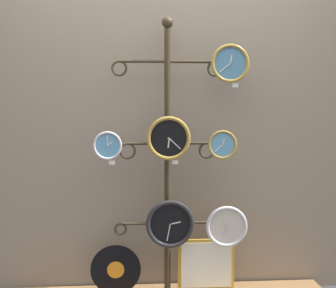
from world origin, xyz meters
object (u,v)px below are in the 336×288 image
object	(u,v)px
vinyl_record	(116,270)
display_stand	(167,188)
clock_middle_right	(222,145)
clock_bottom_right	(227,226)
clock_middle_center	(169,138)
clock_middle_left	(108,146)
clock_bottom_center	(170,224)
picture_frame	(206,265)
clock_top_right	(230,63)

from	to	relation	value
vinyl_record	display_stand	bearing A→B (deg)	7.62
clock_middle_right	clock_bottom_right	distance (m)	0.56
clock_middle_center	clock_bottom_right	world-z (taller)	clock_middle_center
clock_middle_left	clock_bottom_center	world-z (taller)	clock_middle_left
clock_middle_left	picture_frame	size ratio (longest dim) A/B	0.48
clock_bottom_center	picture_frame	world-z (taller)	clock_bottom_center
display_stand	clock_top_right	world-z (taller)	display_stand
display_stand	clock_middle_center	distance (m)	0.37
clock_middle_left	clock_bottom_right	world-z (taller)	clock_middle_left
clock_middle_center	clock_bottom_right	xyz separation A→B (m)	(0.39, -0.01, -0.60)
clock_top_right	clock_bottom_right	xyz separation A→B (m)	(-0.02, -0.03, -1.10)
clock_middle_right	vinyl_record	world-z (taller)	clock_middle_right
vinyl_record	clock_bottom_right	bearing A→B (deg)	-5.00
display_stand	clock_top_right	distance (m)	0.94
clock_middle_left	clock_middle_center	world-z (taller)	clock_middle_center
clock_bottom_center	clock_bottom_right	bearing A→B (deg)	-2.42
clock_middle_left	clock_middle_center	xyz separation A→B (m)	(0.41, -0.02, 0.05)
clock_top_right	picture_frame	bearing A→B (deg)	152.81
clock_bottom_center	clock_middle_right	bearing A→B (deg)	2.09
clock_top_right	vinyl_record	size ratio (longest dim) A/B	0.75
clock_middle_right	clock_bottom_center	distance (m)	0.64
display_stand	picture_frame	bearing A→B (deg)	-3.39
vinyl_record	clock_middle_right	bearing A→B (deg)	-2.91
display_stand	clock_middle_right	world-z (taller)	display_stand
clock_top_right	picture_frame	size ratio (longest dim) A/B	0.65
clock_middle_center	clock_middle_right	bearing A→B (deg)	3.40
picture_frame	clock_top_right	bearing A→B (deg)	-27.19
clock_bottom_right	picture_frame	bearing A→B (deg)	141.41
clock_bottom_right	clock_bottom_center	bearing A→B (deg)	177.58
vinyl_record	picture_frame	xyz separation A→B (m)	(0.63, 0.03, 0.01)
vinyl_record	picture_frame	size ratio (longest dim) A/B	0.87
clock_top_right	clock_bottom_right	world-z (taller)	clock_top_right
display_stand	clock_bottom_right	xyz separation A→B (m)	(0.39, -0.11, -0.25)
clock_middle_center	clock_bottom_center	bearing A→B (deg)	48.43
clock_middle_left	clock_middle_center	distance (m)	0.41
clock_top_right	clock_bottom_right	size ratio (longest dim) A/B	0.91
display_stand	clock_middle_right	bearing A→B (deg)	-13.07
clock_top_right	clock_middle_right	bearing A→B (deg)	175.39
clock_middle_left	picture_frame	bearing A→B (deg)	5.67
display_stand	vinyl_record	distance (m)	0.66
clock_bottom_center	vinyl_record	size ratio (longest dim) A/B	0.95
clock_bottom_center	picture_frame	xyz separation A→B (m)	(0.26, 0.08, -0.32)
clock_middle_center	clock_middle_right	xyz separation A→B (m)	(0.36, 0.02, -0.05)
display_stand	clock_bottom_center	bearing A→B (deg)	-83.36
clock_bottom_center	picture_frame	bearing A→B (deg)	17.48
clock_middle_center	clock_bottom_center	size ratio (longest dim) A/B	0.90
display_stand	clock_middle_right	size ratio (longest dim) A/B	9.86
display_stand	clock_top_right	size ratio (longest dim) A/B	7.54
display_stand	clock_middle_right	xyz separation A→B (m)	(0.37, -0.08, 0.30)
vinyl_record	clock_top_right	bearing A→B (deg)	-3.01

